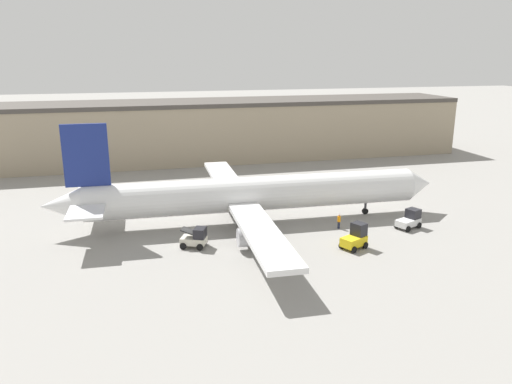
{
  "coord_description": "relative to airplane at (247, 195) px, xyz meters",
  "views": [
    {
      "loc": [
        -13.23,
        -52.08,
        18.6
      ],
      "look_at": [
        0.0,
        0.0,
        3.54
      ],
      "focal_mm": 35.0,
      "sensor_mm": 36.0,
      "label": 1
    }
  ],
  "objects": [
    {
      "name": "baggage_tug",
      "position": [
        8.56,
        -10.01,
        -2.21
      ],
      "size": [
        2.96,
        2.66,
        2.48
      ],
      "rotation": [
        0.0,
        0.0,
        0.46
      ],
      "color": "yellow",
      "rests_on": "ground_plane"
    },
    {
      "name": "ground_crew_worker",
      "position": [
        9.26,
        -4.4,
        -2.43
      ],
      "size": [
        0.36,
        0.36,
        1.64
      ],
      "rotation": [
        0.0,
        0.0,
        6.25
      ],
      "color": "#1E2338",
      "rests_on": "ground_plane"
    },
    {
      "name": "ground_plane",
      "position": [
        1.02,
        -0.03,
        -3.3
      ],
      "size": [
        400.0,
        400.0,
        0.0
      ],
      "primitive_type": "plane",
      "color": "gray"
    },
    {
      "name": "airplane",
      "position": [
        0.0,
        0.0,
        0.0
      ],
      "size": [
        44.43,
        39.05,
        11.72
      ],
      "rotation": [
        0.0,
        0.0,
        -0.03
      ],
      "color": "silver",
      "rests_on": "ground_plane"
    },
    {
      "name": "terminal_building",
      "position": [
        5.19,
        35.94,
        1.92
      ],
      "size": [
        83.81,
        13.17,
        10.44
      ],
      "color": "gray",
      "rests_on": "ground_plane"
    },
    {
      "name": "pushback_tug",
      "position": [
        16.9,
        -6.06,
        -2.37
      ],
      "size": [
        3.16,
        2.63,
        2.05
      ],
      "rotation": [
        0.0,
        0.0,
        0.4
      ],
      "color": "silver",
      "rests_on": "ground_plane"
    },
    {
      "name": "belt_loader_truck",
      "position": [
        -6.65,
        -5.88,
        -2.36
      ],
      "size": [
        2.9,
        2.65,
        2.0
      ],
      "rotation": [
        0.0,
        0.0,
        -0.41
      ],
      "color": "beige",
      "rests_on": "ground_plane"
    }
  ]
}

